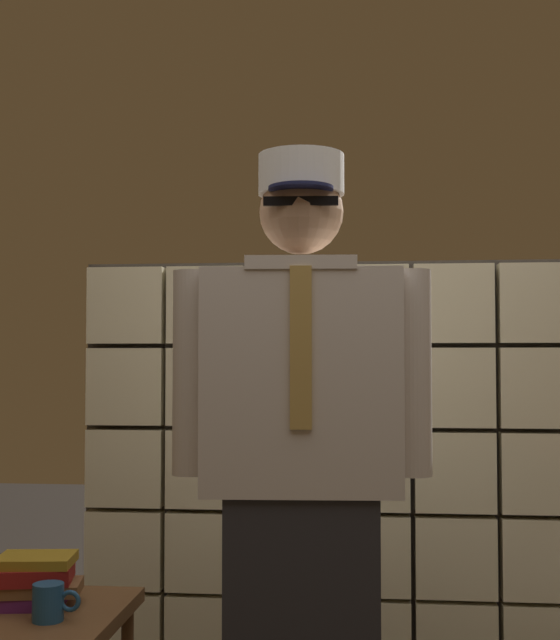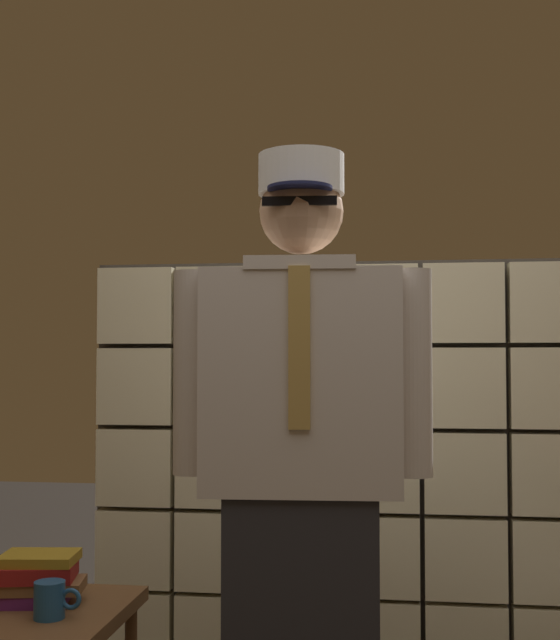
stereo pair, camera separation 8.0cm
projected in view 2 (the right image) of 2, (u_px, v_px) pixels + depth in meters
name	position (u px, v px, depth m)	size (l,w,h in m)	color
glass_block_wall	(379.00, 471.00, 3.23)	(2.23, 0.10, 1.60)	beige
standing_person	(302.00, 466.00, 2.29)	(0.70, 0.31, 1.76)	#28282D
side_table	(27.00, 634.00, 2.31)	(0.52, 0.52, 0.53)	brown
book_stack	(39.00, 578.00, 2.36)	(0.25, 0.20, 0.14)	#591E66
coffee_mug	(51.00, 600.00, 2.22)	(0.13, 0.08, 0.09)	navy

